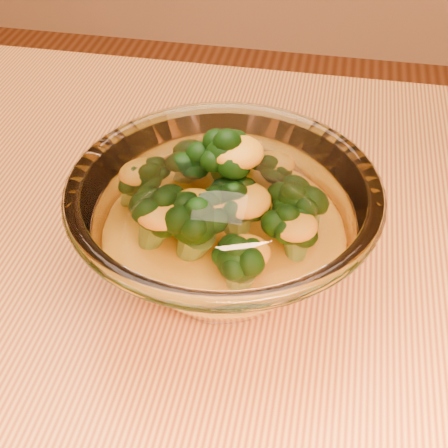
# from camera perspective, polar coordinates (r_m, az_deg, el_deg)

# --- Properties ---
(table) EXTENTS (1.20, 0.80, 0.75)m
(table) POSITION_cam_1_polar(r_m,az_deg,el_deg) (0.59, 8.21, -14.26)
(table) COLOR gold
(table) RESTS_ON ground
(glass_bowl) EXTENTS (0.24, 0.24, 0.11)m
(glass_bowl) POSITION_cam_1_polar(r_m,az_deg,el_deg) (0.49, 0.00, -0.45)
(glass_bowl) COLOR white
(glass_bowl) RESTS_ON table
(cheese_sauce) EXTENTS (0.14, 0.14, 0.04)m
(cheese_sauce) POSITION_cam_1_polar(r_m,az_deg,el_deg) (0.51, 0.00, -2.34)
(cheese_sauce) COLOR orange
(cheese_sauce) RESTS_ON glass_bowl
(broccoli_heap) EXTENTS (0.15, 0.15, 0.09)m
(broccoli_heap) POSITION_cam_1_polar(r_m,az_deg,el_deg) (0.49, -0.35, 2.24)
(broccoli_heap) COLOR black
(broccoli_heap) RESTS_ON cheese_sauce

